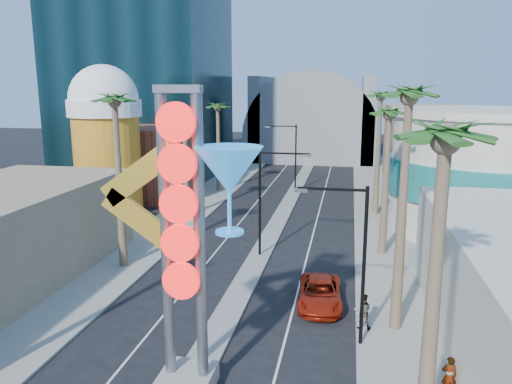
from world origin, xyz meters
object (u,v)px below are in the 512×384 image
object	(u,v)px
pedestrian_a	(449,376)
pedestrian_b	(363,311)
red_pickup	(320,293)
neon_sign	(202,223)

from	to	relation	value
pedestrian_a	pedestrian_b	world-z (taller)	pedestrian_b
pedestrian_a	pedestrian_b	size ratio (longest dim) A/B	0.89
pedestrian_b	red_pickup	bearing A→B (deg)	-50.74
red_pickup	pedestrian_a	bearing A→B (deg)	-57.66
neon_sign	pedestrian_b	distance (m)	11.13
neon_sign	red_pickup	distance (m)	12.16
red_pickup	pedestrian_a	xyz separation A→B (m)	(5.68, -7.93, 0.26)
neon_sign	pedestrian_a	xyz separation A→B (m)	(9.82, 1.42, -6.30)
neon_sign	pedestrian_b	bearing A→B (deg)	45.49
red_pickup	neon_sign	bearing A→B (deg)	-117.15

